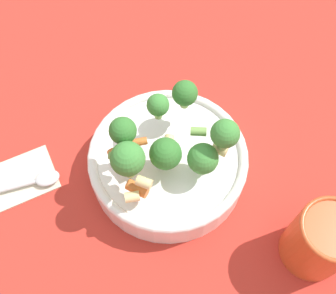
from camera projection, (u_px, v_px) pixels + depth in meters
name	position (u px, v px, depth m)	size (l,w,h in m)	color
ground_plane	(168.00, 170.00, 0.60)	(3.00, 3.00, 0.00)	#B72D23
bowl	(168.00, 161.00, 0.58)	(0.23, 0.23, 0.05)	white
pasta_salad	(168.00, 142.00, 0.50)	(0.18, 0.17, 0.09)	#8CB766
cup	(321.00, 240.00, 0.49)	(0.08, 0.08, 0.10)	#CC4C23
napkin	(14.00, 181.00, 0.59)	(0.14, 0.14, 0.01)	beige
spoon	(25.00, 184.00, 0.58)	(0.09, 0.16, 0.01)	silver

